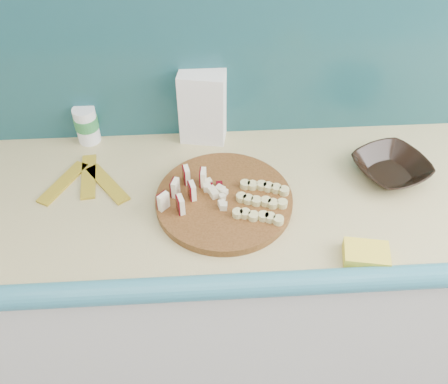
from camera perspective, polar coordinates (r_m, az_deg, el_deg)
kitchen_counter at (r=1.72m, az=2.21°, el=-10.94°), size 2.20×0.63×0.91m
backsplash at (r=1.44m, az=1.95°, el=15.11°), size 2.20×0.02×0.50m
cutting_board at (r=1.33m, az=0.00°, el=-0.96°), size 0.45×0.45×0.02m
apple_wedges at (r=1.31m, az=-4.67°, el=0.33°), size 0.13×0.14×0.05m
apple_chunks at (r=1.32m, az=-0.97°, el=-0.17°), size 0.06×0.06×0.02m
banana_slices at (r=1.30m, az=4.31°, el=-1.06°), size 0.16×0.16×0.02m
brown_bowl at (r=1.48m, az=18.54°, el=2.60°), size 0.26×0.26×0.05m
flour_bag at (r=1.49m, az=-2.41°, el=9.86°), size 0.15×0.12×0.23m
canister at (r=1.56m, az=-15.44°, el=7.47°), size 0.07×0.07×0.11m
sponge at (r=1.25m, az=15.94°, el=-6.89°), size 0.12×0.09×0.03m
banana_peel at (r=1.45m, az=-15.45°, el=1.22°), size 0.25×0.21×0.01m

